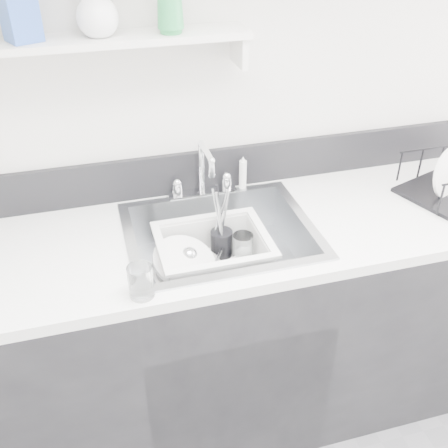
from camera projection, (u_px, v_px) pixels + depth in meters
name	position (u px, v px, depth m)	size (l,w,h in m)	color
room_shell	(373.00, 88.00, 0.72)	(3.50, 3.00, 2.60)	silver
counter_run	(221.00, 328.00, 2.04)	(3.20, 0.62, 0.92)	black
backsplash	(199.00, 171.00, 1.98)	(3.20, 0.02, 0.16)	black
sink	(220.00, 252.00, 1.84)	(0.64, 0.52, 0.20)	silver
faucet	(203.00, 182.00, 1.95)	(0.26, 0.18, 0.23)	silver
side_sprayer	(243.00, 173.00, 1.99)	(0.03, 0.03, 0.14)	white
wall_shelf	(86.00, 44.00, 1.57)	(1.00, 0.16, 0.12)	silver
wash_tub	(213.00, 256.00, 1.82)	(0.38, 0.31, 0.15)	white
plate_stack	(187.00, 267.00, 1.82)	(0.27, 0.26, 0.11)	white
utensil_cup	(221.00, 241.00, 1.90)	(0.08, 0.08, 0.27)	black
ladle	(206.00, 262.00, 1.84)	(0.25, 0.09, 0.07)	silver
tumbler_in_tub	(243.00, 247.00, 1.88)	(0.07, 0.07, 0.10)	white
tumbler_counter	(141.00, 281.00, 1.48)	(0.07, 0.07, 0.10)	white
bowl_small	(242.00, 268.00, 1.84)	(0.11, 0.11, 0.03)	white
soap_bottle_b	(17.00, 5.00, 1.46)	(0.09, 0.09, 0.20)	#3157B9
soap_bottle_c	(96.00, 8.00, 1.52)	(0.12, 0.12, 0.16)	white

